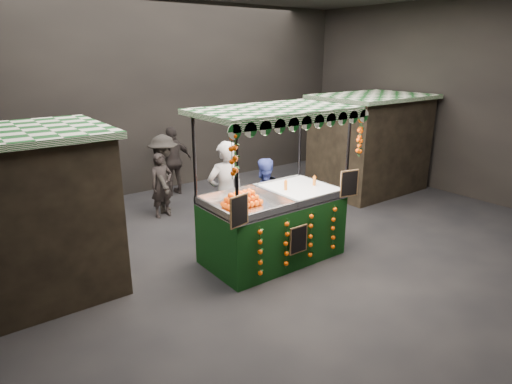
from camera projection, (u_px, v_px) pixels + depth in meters
ground at (279, 246)px, 8.64m from camera, size 12.00×12.00×0.00m
market_hall at (282, 69)px, 7.61m from camera, size 12.10×10.10×5.05m
neighbour_stall_left at (10, 218)px, 6.51m from camera, size 3.00×2.20×2.60m
neighbour_stall_right at (369, 143)px, 11.89m from camera, size 3.00×2.20×2.60m
juice_stall at (274, 215)px, 7.89m from camera, size 2.86×1.68×2.77m
vendor_grey at (226, 194)px, 8.45m from camera, size 0.80×0.57×2.09m
vendor_blue at (263, 198)px, 8.94m from camera, size 0.84×0.68×1.65m
shopper_0 at (162, 185)px, 10.01m from camera, size 0.58×0.40×1.51m
shopper_1 at (318, 150)px, 12.79m from camera, size 1.14×1.11×1.86m
shopper_2 at (173, 161)px, 11.57m from camera, size 1.09×0.51×1.83m
shopper_3 at (164, 174)px, 10.25m from camera, size 1.14×1.38×1.86m
shopper_4 at (76, 198)px, 9.12m from camera, size 0.85×0.68×1.51m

